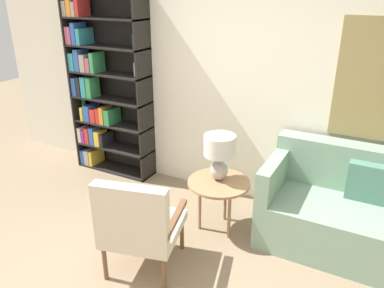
% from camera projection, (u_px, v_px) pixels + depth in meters
% --- Properties ---
extents(wall_back, '(6.40, 0.08, 2.70)m').
position_uv_depth(wall_back, '(232.00, 73.00, 3.79)').
color(wall_back, silver).
rests_on(wall_back, ground_plane).
extents(bookshelf, '(1.01, 0.30, 2.15)m').
position_uv_depth(bookshelf, '(101.00, 87.00, 4.44)').
color(bookshelf, black).
rests_on(bookshelf, ground_plane).
extents(armchair, '(0.69, 0.71, 0.86)m').
position_uv_depth(armchair, '(138.00, 223.00, 2.87)').
color(armchair, brown).
rests_on(armchair, ground_plane).
extents(couch, '(1.67, 0.81, 0.87)m').
position_uv_depth(couch, '(363.00, 216.00, 3.22)').
color(couch, gray).
rests_on(couch, ground_plane).
extents(side_table, '(0.58, 0.58, 0.51)m').
position_uv_depth(side_table, '(219.00, 186.00, 3.44)').
color(side_table, '#99704C').
rests_on(side_table, ground_plane).
extents(table_lamp, '(0.29, 0.29, 0.43)m').
position_uv_depth(table_lamp, '(219.00, 152.00, 3.35)').
color(table_lamp, '#A59E93').
rests_on(table_lamp, side_table).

